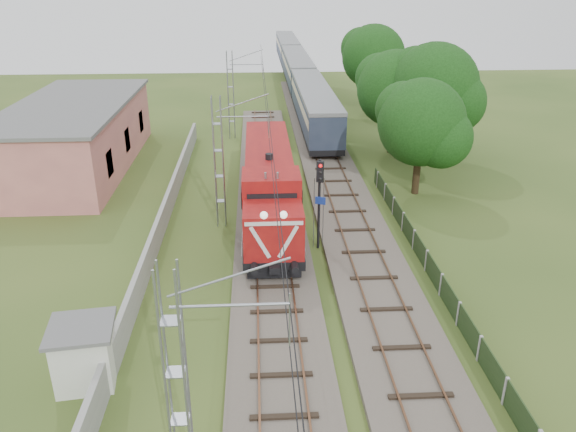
{
  "coord_description": "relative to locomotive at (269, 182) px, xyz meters",
  "views": [
    {
      "loc": [
        -0.74,
        -20.0,
        14.42
      ],
      "look_at": [
        0.89,
        8.06,
        2.2
      ],
      "focal_mm": 35.0,
      "sensor_mm": 36.0,
      "label": 1
    }
  ],
  "objects": [
    {
      "name": "tree_c",
      "position": [
        11.01,
        13.37,
        3.12
      ],
      "size": [
        6.73,
        6.41,
        8.72
      ],
      "color": "#3C2B18",
      "rests_on": "ground"
    },
    {
      "name": "relay_hut",
      "position": [
        -7.4,
        -15.42,
        -1.07
      ],
      "size": [
        2.66,
        2.66,
        2.46
      ],
      "color": "silver",
      "rests_on": "ground"
    },
    {
      "name": "fence",
      "position": [
        8.0,
        -10.14,
        -1.72
      ],
      "size": [
        0.12,
        32.0,
        1.2
      ],
      "color": "black",
      "rests_on": "ground"
    },
    {
      "name": "track_main",
      "position": [
        0.0,
        -6.14,
        -2.13
      ],
      "size": [
        4.2,
        70.0,
        0.45
      ],
      "color": "#6B6054",
      "rests_on": "ground"
    },
    {
      "name": "tree_a",
      "position": [
        10.51,
        3.53,
        2.73
      ],
      "size": [
        6.24,
        5.94,
        8.08
      ],
      "color": "#3C2B18",
      "rests_on": "ground"
    },
    {
      "name": "track_side",
      "position": [
        5.0,
        6.86,
        -2.13
      ],
      "size": [
        4.2,
        80.0,
        0.45
      ],
      "color": "#6B6054",
      "rests_on": "ground"
    },
    {
      "name": "tree_d",
      "position": [
        12.38,
        29.58,
        3.56
      ],
      "size": [
        7.26,
        6.92,
        9.42
      ],
      "color": "#3C2B18",
      "rests_on": "ground"
    },
    {
      "name": "signal_post",
      "position": [
        2.63,
        -4.77,
        1.31
      ],
      "size": [
        0.57,
        0.45,
        5.27
      ],
      "color": "black",
      "rests_on": "ground"
    },
    {
      "name": "station_building",
      "position": [
        -15.0,
        10.86,
        0.32
      ],
      "size": [
        8.4,
        20.4,
        5.22
      ],
      "color": "#D77F73",
      "rests_on": "ground"
    },
    {
      "name": "tree_b",
      "position": [
        13.54,
        11.0,
        3.66
      ],
      "size": [
        7.38,
        7.03,
        9.57
      ],
      "color": "#3C2B18",
      "rests_on": "ground"
    },
    {
      "name": "ground",
      "position": [
        0.0,
        -13.14,
        -2.32
      ],
      "size": [
        140.0,
        140.0,
        0.0
      ],
      "primitive_type": "plane",
      "color": "#344B1C",
      "rests_on": "ground"
    },
    {
      "name": "coach_rake",
      "position": [
        5.0,
        44.69,
        0.23
      ],
      "size": [
        3.07,
        68.48,
        3.55
      ],
      "color": "black",
      "rests_on": "ground"
    },
    {
      "name": "locomotive",
      "position": [
        0.0,
        0.0,
        0.0
      ],
      "size": [
        3.12,
        17.83,
        4.53
      ],
      "color": "black",
      "rests_on": "ground"
    },
    {
      "name": "catenary",
      "position": [
        -2.95,
        -1.14,
        1.73
      ],
      "size": [
        3.31,
        70.0,
        8.0
      ],
      "color": "gray",
      "rests_on": "ground"
    },
    {
      "name": "boundary_wall",
      "position": [
        -6.5,
        -1.14,
        -1.57
      ],
      "size": [
        0.25,
        40.0,
        1.5
      ],
      "primitive_type": "cube",
      "color": "#9E9E99",
      "rests_on": "ground"
    }
  ]
}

